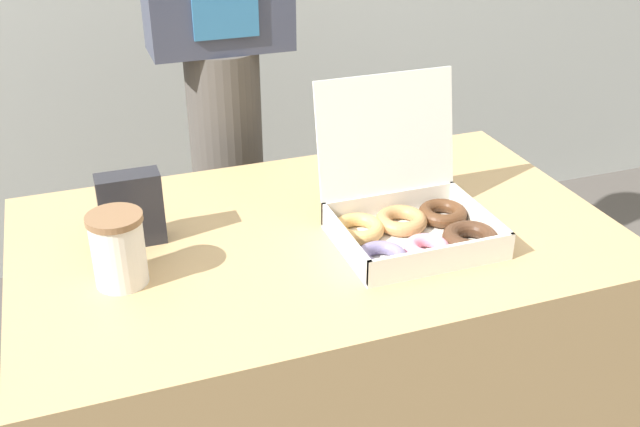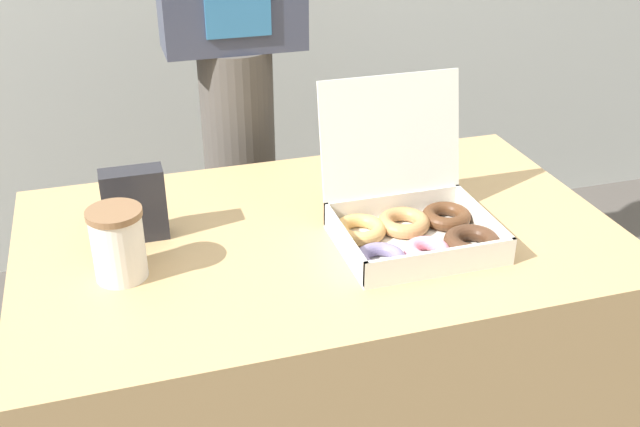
% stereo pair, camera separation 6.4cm
% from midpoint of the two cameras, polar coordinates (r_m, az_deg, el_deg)
% --- Properties ---
extents(table, '(1.19, 0.73, 0.75)m').
position_cam_midpoint_polar(table, '(1.72, -1.25, -12.31)').
color(table, tan).
rests_on(table, ground_plane).
extents(donut_box, '(0.33, 0.30, 0.29)m').
position_cam_midpoint_polar(donut_box, '(1.47, 5.74, -0.43)').
color(donut_box, silver).
rests_on(donut_box, table).
extents(coffee_cup, '(0.10, 0.10, 0.14)m').
position_cam_midpoint_polar(coffee_cup, '(1.37, -16.41, -2.62)').
color(coffee_cup, silver).
rests_on(coffee_cup, table).
extents(napkin_holder, '(0.12, 0.05, 0.15)m').
position_cam_midpoint_polar(napkin_holder, '(1.49, -15.40, 0.31)').
color(napkin_holder, '#232328').
rests_on(napkin_holder, table).
extents(person_customer, '(0.35, 0.20, 1.79)m').
position_cam_midpoint_polar(person_customer, '(1.93, -8.60, 12.94)').
color(person_customer, '#4C4742').
rests_on(person_customer, ground_plane).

